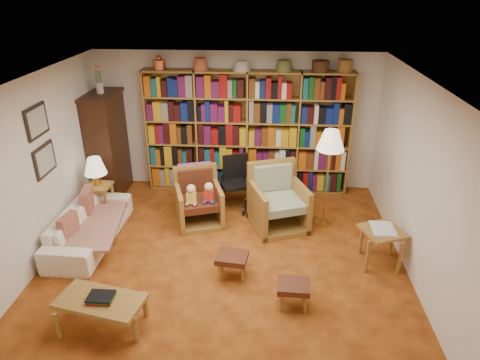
# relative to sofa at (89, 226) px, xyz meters

# --- Properties ---
(floor) EXTENTS (5.00, 5.00, 0.00)m
(floor) POSITION_rel_sofa_xyz_m (2.05, -0.38, -0.26)
(floor) COLOR #AC571A
(floor) RESTS_ON ground
(ceiling) EXTENTS (5.00, 5.00, 0.00)m
(ceiling) POSITION_rel_sofa_xyz_m (2.05, -0.38, 2.24)
(ceiling) COLOR silver
(ceiling) RESTS_ON wall_back
(wall_back) EXTENTS (5.00, 0.00, 5.00)m
(wall_back) POSITION_rel_sofa_xyz_m (2.05, 2.12, 0.99)
(wall_back) COLOR silver
(wall_back) RESTS_ON floor
(wall_front) EXTENTS (5.00, 0.00, 5.00)m
(wall_front) POSITION_rel_sofa_xyz_m (2.05, -2.88, 0.99)
(wall_front) COLOR silver
(wall_front) RESTS_ON floor
(wall_left) EXTENTS (0.00, 5.00, 5.00)m
(wall_left) POSITION_rel_sofa_xyz_m (-0.45, -0.38, 0.99)
(wall_left) COLOR silver
(wall_left) RESTS_ON floor
(wall_right) EXTENTS (0.00, 5.00, 5.00)m
(wall_right) POSITION_rel_sofa_xyz_m (4.55, -0.38, 0.99)
(wall_right) COLOR silver
(wall_right) RESTS_ON floor
(bookshelf) EXTENTS (3.60, 0.30, 2.42)m
(bookshelf) POSITION_rel_sofa_xyz_m (2.25, 1.95, 0.91)
(bookshelf) COLOR olive
(bookshelf) RESTS_ON floor
(curio_cabinet) EXTENTS (0.50, 0.95, 2.40)m
(curio_cabinet) POSITION_rel_sofa_xyz_m (-0.20, 1.62, 0.69)
(curio_cabinet) COLOR #31190D
(curio_cabinet) RESTS_ON floor
(framed_pictures) EXTENTS (0.03, 0.52, 0.97)m
(framed_pictures) POSITION_rel_sofa_xyz_m (-0.43, -0.08, 1.36)
(framed_pictures) COLOR black
(framed_pictures) RESTS_ON wall_left
(sofa) EXTENTS (1.83, 0.75, 0.53)m
(sofa) POSITION_rel_sofa_xyz_m (0.00, 0.00, 0.00)
(sofa) COLOR white
(sofa) RESTS_ON floor
(sofa_throw) EXTENTS (1.01, 1.62, 0.04)m
(sofa_throw) POSITION_rel_sofa_xyz_m (0.05, -0.00, 0.04)
(sofa_throw) COLOR beige
(sofa_throw) RESTS_ON sofa
(cushion_left) EXTENTS (0.20, 0.42, 0.40)m
(cushion_left) POSITION_rel_sofa_xyz_m (-0.13, 0.35, 0.19)
(cushion_left) COLOR maroon
(cushion_left) RESTS_ON sofa
(cushion_right) EXTENTS (0.17, 0.36, 0.35)m
(cushion_right) POSITION_rel_sofa_xyz_m (-0.13, -0.35, 0.19)
(cushion_right) COLOR maroon
(cushion_right) RESTS_ON sofa
(side_table_lamp) EXTENTS (0.41, 0.41, 0.58)m
(side_table_lamp) POSITION_rel_sofa_xyz_m (-0.10, 0.73, 0.16)
(side_table_lamp) COLOR olive
(side_table_lamp) RESTS_ON floor
(table_lamp) EXTENTS (0.35, 0.35, 0.48)m
(table_lamp) POSITION_rel_sofa_xyz_m (-0.10, 0.73, 0.64)
(table_lamp) COLOR gold
(table_lamp) RESTS_ON side_table_lamp
(armchair_leather) EXTENTS (0.92, 0.93, 0.90)m
(armchair_leather) POSITION_rel_sofa_xyz_m (1.55, 0.75, 0.10)
(armchair_leather) COLOR olive
(armchair_leather) RESTS_ON floor
(armchair_sage) EXTENTS (1.08, 1.08, 1.00)m
(armchair_sage) POSITION_rel_sofa_xyz_m (2.82, 0.73, 0.12)
(armchair_sage) COLOR olive
(armchair_sage) RESTS_ON floor
(wheelchair) EXTENTS (0.56, 0.71, 0.89)m
(wheelchair) POSITION_rel_sofa_xyz_m (2.07, 1.31, 0.14)
(wheelchair) COLOR black
(wheelchair) RESTS_ON floor
(floor_lamp) EXTENTS (0.42, 0.42, 1.58)m
(floor_lamp) POSITION_rel_sofa_xyz_m (3.55, 0.76, 1.10)
(floor_lamp) COLOR gold
(floor_lamp) RESTS_ON floor
(side_table_papers) EXTENTS (0.66, 0.66, 0.57)m
(side_table_papers) POSITION_rel_sofa_xyz_m (4.20, -0.27, 0.19)
(side_table_papers) COLOR olive
(side_table_papers) RESTS_ON floor
(footstool_a) EXTENTS (0.44, 0.39, 0.34)m
(footstool_a) POSITION_rel_sofa_xyz_m (2.19, -0.70, 0.01)
(footstool_a) COLOR #512515
(footstool_a) RESTS_ON floor
(footstool_b) EXTENTS (0.40, 0.34, 0.33)m
(footstool_b) POSITION_rel_sofa_xyz_m (2.97, -1.20, 0.00)
(footstool_b) COLOR #512515
(footstool_b) RESTS_ON floor
(coffee_table) EXTENTS (1.04, 0.67, 0.44)m
(coffee_table) POSITION_rel_sofa_xyz_m (0.81, -1.70, 0.07)
(coffee_table) COLOR olive
(coffee_table) RESTS_ON floor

